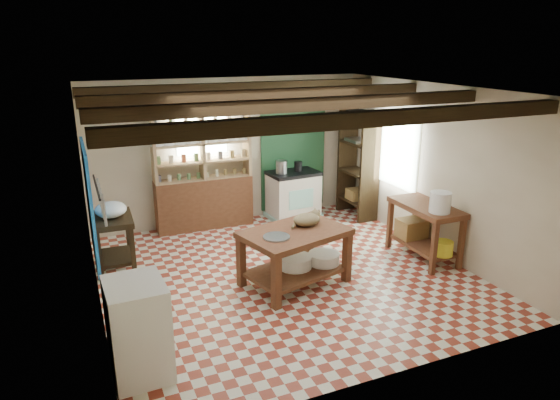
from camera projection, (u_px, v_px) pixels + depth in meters
name	position (u px, v px, depth m)	size (l,w,h in m)	color
floor	(285.00, 274.00, 7.17)	(5.00, 5.00, 0.02)	maroon
ceiling	(285.00, 89.00, 6.38)	(5.00, 5.00, 0.02)	#4B4B50
wall_back	(229.00, 151.00, 8.96)	(5.00, 0.04, 2.60)	beige
wall_front	(394.00, 257.00, 4.58)	(5.00, 0.04, 2.60)	beige
wall_left	(90.00, 210.00, 5.84)	(0.04, 5.00, 2.60)	beige
wall_right	(433.00, 169.00, 7.71)	(0.04, 5.00, 2.60)	beige
ceiling_beams	(285.00, 99.00, 6.41)	(5.00, 3.80, 0.15)	black
blue_wall_patch	(90.00, 204.00, 6.70)	(0.04, 1.40, 1.60)	blue
green_wall_patch	(293.00, 149.00, 9.42)	(1.30, 0.04, 2.30)	#1C4627
window_back	(201.00, 131.00, 8.64)	(0.90, 0.02, 0.80)	#B3C5AF
window_right	(394.00, 151.00, 8.54)	(0.02, 1.30, 1.20)	#B3C5AF
utensil_rail	(98.00, 199.00, 4.66)	(0.06, 0.90, 0.28)	black
pot_rack	(303.00, 101.00, 8.77)	(0.86, 0.12, 0.36)	black
shelving_unit	(203.00, 167.00, 8.65)	(1.70, 0.34, 2.20)	tan
tall_rack	(358.00, 164.00, 9.29)	(0.40, 0.86, 2.00)	black
work_table	(295.00, 257.00, 6.77)	(1.37, 0.91, 0.78)	brown
stove	(293.00, 195.00, 9.33)	(0.91, 0.61, 0.89)	beige
prep_table	(115.00, 243.00, 7.20)	(0.55, 0.80, 0.81)	black
white_cabinet	(138.00, 329.00, 4.89)	(0.55, 0.66, 0.99)	white
right_counter	(424.00, 231.00, 7.58)	(0.60, 1.19, 0.86)	brown
cat	(307.00, 220.00, 6.81)	(0.38, 0.29, 0.17)	#988458
steel_tray	(277.00, 237.00, 6.41)	(0.35, 0.35, 0.02)	#96979D
basin_large	(295.00, 262.00, 6.87)	(0.46, 0.46, 0.16)	white
basin_small	(324.00, 258.00, 7.00)	(0.44, 0.44, 0.15)	white
kettle_left	(281.00, 167.00, 9.05)	(0.20, 0.20, 0.23)	#96979D
kettle_right	(298.00, 166.00, 9.21)	(0.14, 0.14, 0.18)	black
enamel_bowl	(111.00, 210.00, 7.04)	(0.44, 0.44, 0.22)	white
white_bucket	(440.00, 202.00, 7.08)	(0.30, 0.30, 0.30)	white
wicker_basket	(412.00, 228.00, 7.87)	(0.42, 0.34, 0.29)	olive
yellow_tub	(443.00, 248.00, 7.22)	(0.28, 0.28, 0.21)	gold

